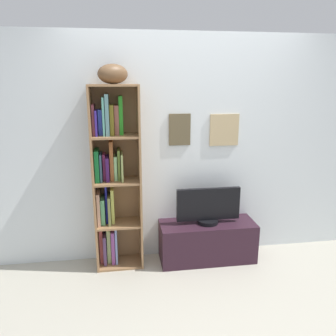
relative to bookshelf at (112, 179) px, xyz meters
name	(u,v)px	position (x,y,z in m)	size (l,w,h in m)	color
ground	(211,320)	(0.77, -0.99, -0.95)	(5.20, 5.20, 0.04)	#A4A091
back_wall	(186,150)	(0.77, 0.14, 0.24)	(4.80, 0.08, 2.34)	silver
bookshelf	(112,179)	(0.00, 0.00, 0.00)	(0.47, 0.30, 1.84)	olive
football	(113,74)	(0.05, -0.04, 1.01)	(0.30, 0.18, 0.18)	brown
tv_stand	(207,241)	(0.97, -0.08, -0.72)	(1.01, 0.38, 0.42)	#2C1723
television	(208,206)	(0.97, -0.08, -0.32)	(0.67, 0.22, 0.38)	black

